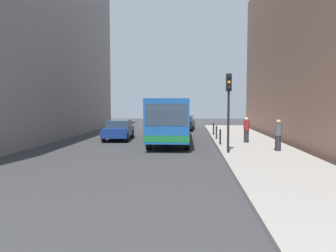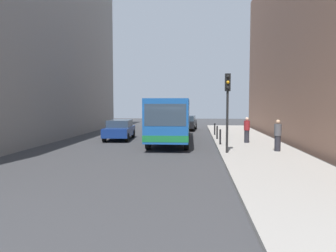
{
  "view_description": "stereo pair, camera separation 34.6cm",
  "coord_description": "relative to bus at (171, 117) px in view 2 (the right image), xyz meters",
  "views": [
    {
      "loc": [
        1.62,
        -18.75,
        2.73
      ],
      "look_at": [
        0.13,
        2.3,
        1.26
      ],
      "focal_mm": 35.08,
      "sensor_mm": 36.0,
      "label": 1
    },
    {
      "loc": [
        1.97,
        -18.72,
        2.73
      ],
      "look_at": [
        0.13,
        2.3,
        1.26
      ],
      "focal_mm": 35.08,
      "sensor_mm": 36.0,
      "label": 2
    }
  ],
  "objects": [
    {
      "name": "ground_plane",
      "position": [
        -0.18,
        -4.41,
        -1.73
      ],
      "size": [
        80.0,
        80.0,
        0.0
      ],
      "primitive_type": "plane",
      "color": "#38383A"
    },
    {
      "name": "sidewalk",
      "position": [
        5.22,
        -4.41,
        -1.65
      ],
      "size": [
        4.4,
        40.0,
        0.15
      ],
      "primitive_type": "cube",
      "color": "#9E9991",
      "rests_on": "ground"
    },
    {
      "name": "building_left",
      "position": [
        -11.68,
        -0.41,
        7.0
      ],
      "size": [
        7.0,
        32.0,
        17.46
      ],
      "primitive_type": "cube",
      "color": "gray",
      "rests_on": "ground"
    },
    {
      "name": "bus",
      "position": [
        0.0,
        0.0,
        0.0
      ],
      "size": [
        2.72,
        11.06,
        3.0
      ],
      "rotation": [
        0.0,
        0.0,
        3.16
      ],
      "color": "#19519E",
      "rests_on": "ground"
    },
    {
      "name": "car_beside_bus",
      "position": [
        -3.97,
        0.96,
        -0.94
      ],
      "size": [
        2.07,
        4.5,
        1.48
      ],
      "rotation": [
        0.0,
        0.0,
        3.2
      ],
      "color": "navy",
      "rests_on": "ground"
    },
    {
      "name": "car_behind_bus",
      "position": [
        0.77,
        10.19,
        -0.94
      ],
      "size": [
        2.1,
        4.51,
        1.48
      ],
      "rotation": [
        0.0,
        0.0,
        3.08
      ],
      "color": "black",
      "rests_on": "ground"
    },
    {
      "name": "traffic_light",
      "position": [
        3.37,
        -5.97,
        1.28
      ],
      "size": [
        0.28,
        0.33,
        4.1
      ],
      "color": "black",
      "rests_on": "sidewalk"
    },
    {
      "name": "bollard_near",
      "position": [
        3.27,
        -2.45,
        -1.1
      ],
      "size": [
        0.11,
        0.11,
        0.95
      ],
      "primitive_type": "cylinder",
      "color": "black",
      "rests_on": "sidewalk"
    },
    {
      "name": "bollard_mid",
      "position": [
        3.27,
        0.7,
        -1.1
      ],
      "size": [
        0.11,
        0.11,
        0.95
      ],
      "primitive_type": "cylinder",
      "color": "black",
      "rests_on": "sidewalk"
    },
    {
      "name": "bollard_far",
      "position": [
        3.27,
        3.85,
        -1.1
      ],
      "size": [
        0.11,
        0.11,
        0.95
      ],
      "primitive_type": "cylinder",
      "color": "black",
      "rests_on": "sidewalk"
    },
    {
      "name": "pedestrian_near_signal",
      "position": [
        6.15,
        -5.1,
        -0.73
      ],
      "size": [
        0.38,
        0.38,
        1.7
      ],
      "rotation": [
        0.0,
        0.0,
        5.12
      ],
      "color": "#26262D",
      "rests_on": "sidewalk"
    },
    {
      "name": "pedestrian_mid_sidewalk",
      "position": [
        5.07,
        -1.39,
        -0.74
      ],
      "size": [
        0.38,
        0.38,
        1.67
      ],
      "rotation": [
        0.0,
        0.0,
        2.86
      ],
      "color": "#26262D",
      "rests_on": "sidewalk"
    }
  ]
}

